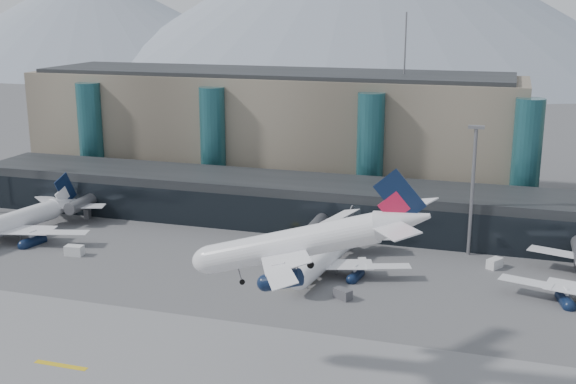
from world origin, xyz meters
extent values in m
plane|color=#515154|center=(0.00, 0.00, 0.00)|extent=(900.00, 900.00, 0.00)
cube|color=gold|center=(-20.00, -15.00, 0.05)|extent=(8.00, 1.00, 0.02)
cube|color=black|center=(0.00, 58.00, 5.00)|extent=(170.00, 18.00, 10.00)
cube|color=black|center=(0.00, 49.10, 4.00)|extent=(170.00, 0.40, 8.00)
cylinder|color=slate|center=(-55.00, 47.00, 4.20)|extent=(2.80, 14.00, 2.80)
cube|color=slate|center=(-55.00, 47.00, 1.20)|extent=(1.20, 1.20, 2.40)
cylinder|color=slate|center=(0.00, 47.00, 4.20)|extent=(2.80, 14.00, 2.80)
cube|color=slate|center=(0.00, 47.00, 1.20)|extent=(1.20, 1.20, 2.40)
cube|color=gray|center=(-25.00, 90.00, 15.00)|extent=(130.00, 30.00, 30.00)
cube|color=black|center=(-25.00, 90.00, 30.50)|extent=(123.50, 28.00, 1.00)
cylinder|color=#225960|center=(-70.00, 74.00, 14.00)|extent=(6.40, 6.40, 28.00)
cylinder|color=#225960|center=(-35.00, 74.00, 14.00)|extent=(6.40, 6.40, 28.00)
cylinder|color=#225960|center=(5.00, 74.00, 14.00)|extent=(6.40, 6.40, 28.00)
cylinder|color=#225960|center=(40.00, 74.00, 14.00)|extent=(6.40, 6.40, 28.00)
cylinder|color=slate|center=(10.00, 90.00, 38.00)|extent=(0.40, 0.40, 16.00)
cone|color=gray|center=(-260.00, 380.00, 37.50)|extent=(320.00, 320.00, 75.00)
cylinder|color=slate|center=(30.00, 48.00, 12.50)|extent=(0.70, 0.70, 25.00)
cube|color=slate|center=(30.00, 48.00, 25.30)|extent=(3.00, 1.20, 0.60)
cylinder|color=white|center=(12.22, -8.28, 19.98)|extent=(22.97, 4.04, 3.80)
ellipsoid|color=white|center=(0.75, -8.16, 19.98)|extent=(5.36, 3.86, 3.80)
cone|color=white|center=(26.96, -8.43, 20.17)|extent=(6.59, 3.87, 3.80)
cube|color=white|center=(13.77, -16.48, 19.36)|extent=(11.84, 17.22, 0.19)
cylinder|color=#0C1936|center=(12.48, -14.50, 17.42)|extent=(4.61, 2.14, 2.09)
cube|color=white|center=(26.91, -13.02, 20.36)|extent=(6.83, 9.07, 0.15)
cube|color=white|center=(13.94, -0.10, 19.36)|extent=(12.10, 17.18, 0.19)
cylinder|color=#0C1936|center=(12.61, -2.06, 17.42)|extent=(4.61, 2.14, 2.09)
cube|color=white|center=(27.01, -3.84, 20.36)|extent=(6.95, 9.05, 0.15)
cube|color=#0C1936|center=(27.29, -8.43, 23.21)|extent=(5.68, 0.29, 6.69)
cube|color=#B81638|center=(26.30, -8.42, 22.07)|extent=(3.80, 0.31, 3.66)
cylinder|color=slate|center=(4.19, -8.19, 17.51)|extent=(0.15, 0.15, 3.04)
cylinder|color=black|center=(4.19, -8.19, 16.18)|extent=(0.68, 0.25, 0.67)
cylinder|color=black|center=(13.18, -10.57, 16.18)|extent=(0.87, 0.35, 0.87)
cylinder|color=black|center=(13.23, -6.01, 16.18)|extent=(0.87, 0.35, 0.87)
cylinder|color=white|center=(-62.11, 31.00, 4.81)|extent=(9.13, 26.42, 4.32)
cone|color=white|center=(-58.97, 47.47, 5.03)|extent=(5.64, 8.13, 4.32)
cube|color=white|center=(-52.61, 31.09, 4.10)|extent=(19.61, 10.71, 0.22)
cylinder|color=#0C1936|center=(-55.08, 30.04, 1.90)|extent=(3.31, 5.57, 2.38)
cube|color=white|center=(-53.84, 46.49, 5.25)|extent=(10.35, 6.42, 0.17)
cube|color=white|center=(-64.09, 48.44, 5.25)|extent=(9.88, 8.97, 0.17)
cube|color=#0C1936|center=(-58.90, 47.83, 8.49)|extent=(1.46, 6.39, 7.61)
cube|color=white|center=(-59.11, 46.73, 7.19)|extent=(1.11, 4.30, 4.16)
cylinder|color=black|center=(-59.35, 31.61, 0.49)|extent=(0.56, 1.04, 0.99)
cylinder|color=black|center=(-64.44, 32.58, 0.49)|extent=(0.56, 1.04, 0.99)
cylinder|color=white|center=(5.80, 31.00, 4.08)|extent=(6.39, 22.36, 3.66)
ellipsoid|color=white|center=(4.42, 20.05, 4.08)|extent=(4.27, 5.54, 3.66)
cone|color=white|center=(7.58, 45.08, 4.26)|extent=(4.42, 6.72, 3.66)
cube|color=white|center=(13.82, 31.58, 3.47)|extent=(16.66, 9.93, 0.18)
cylinder|color=#0C1936|center=(11.79, 30.56, 1.61)|extent=(2.55, 4.63, 2.01)
cube|color=white|center=(11.96, 44.53, 4.44)|extent=(8.79, 5.86, 0.15)
cube|color=white|center=(-1.82, 33.55, 3.47)|extent=(16.21, 12.94, 0.18)
cylinder|color=#0C1936|center=(-0.10, 32.06, 1.61)|extent=(2.55, 4.63, 2.01)
cube|color=white|center=(3.19, 45.63, 4.44)|extent=(8.52, 7.30, 0.15)
cube|color=slate|center=(7.61, 45.40, 7.19)|extent=(0.90, 5.45, 6.44)
cube|color=white|center=(7.50, 44.46, 6.09)|extent=(0.71, 3.66, 3.52)
cylinder|color=slate|center=(4.84, 23.33, 1.70)|extent=(0.15, 0.15, 2.93)
cylinder|color=black|center=(4.84, 23.33, 0.42)|extent=(0.31, 0.67, 0.65)
cylinder|color=black|center=(8.10, 31.66, 0.42)|extent=(0.43, 0.87, 0.83)
cylinder|color=black|center=(3.74, 32.21, 0.42)|extent=(0.43, 0.87, 0.83)
cube|color=white|center=(44.05, 30.98, 3.84)|extent=(18.32, 9.84, 0.20)
cylinder|color=#0C1936|center=(46.38, 30.03, 1.77)|extent=(3.15, 5.22, 2.22)
cube|color=white|center=(45.04, 45.40, 4.91)|extent=(9.68, 5.92, 0.16)
cube|color=silver|center=(-43.74, 24.51, 0.98)|extent=(3.69, 2.34, 1.97)
cube|color=gold|center=(-7.19, 44.43, 0.65)|extent=(1.65, 2.42, 1.31)
cube|color=#4A4A4F|center=(11.41, 18.96, 0.85)|extent=(3.47, 2.98, 1.71)
cube|color=silver|center=(35.18, 41.59, 0.92)|extent=(3.12, 3.64, 1.84)
cube|color=silver|center=(11.52, 34.72, 0.76)|extent=(2.26, 2.96, 1.53)
cube|color=gold|center=(2.03, 23.46, 1.01)|extent=(3.86, 4.03, 2.02)
camera|label=1|loc=(35.89, -90.84, 47.44)|focal=45.00mm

